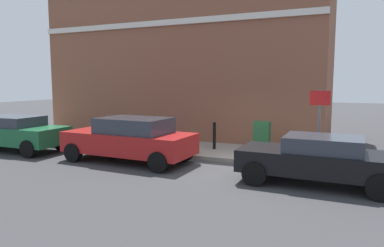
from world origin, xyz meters
The scene contains 10 objects.
ground centered at (0.00, 0.00, 0.00)m, with size 80.00×80.00×0.00m, color #38383A.
sidewalk centered at (1.80, 6.00, 0.07)m, with size 2.80×30.00×0.15m, color gray.
corner_building centered at (6.21, 4.65, 3.84)m, with size 6.13×13.30×7.68m.
car_black centered at (-1.01, -2.09, 0.69)m, with size 1.83×4.02×1.29m.
car_red centered at (-0.74, 3.90, 0.79)m, with size 2.02×4.48×1.50m.
car_green centered at (-0.94, 9.25, 0.74)m, with size 1.91×4.49×1.36m.
utility_cabinet centered at (1.71, 0.00, 0.68)m, with size 0.46×0.61×1.15m.
bollard_near_cabinet centered at (1.81, 1.83, 0.70)m, with size 0.14×0.14×1.04m.
bollard_far_kerb centered at (0.65, 3.56, 0.70)m, with size 0.14×0.14×1.04m.
street_sign centered at (0.77, -1.96, 1.66)m, with size 0.08×0.60×2.30m.
Camera 1 is at (-10.52, -2.71, 2.67)m, focal length 32.81 mm.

